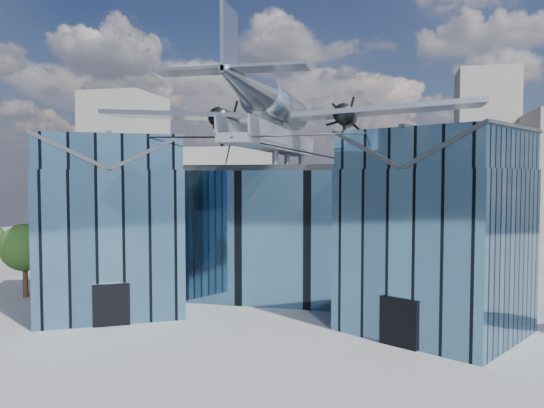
# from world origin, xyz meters

# --- Properties ---
(ground_plane) EXTENTS (120.00, 120.00, 0.00)m
(ground_plane) POSITION_xyz_m (0.00, 0.00, 0.00)
(ground_plane) COLOR gray
(museum) EXTENTS (32.88, 24.50, 17.60)m
(museum) POSITION_xyz_m (0.00, 5.82, 5.54)
(museum) COLOR teal
(museum) RESTS_ON ground
(bg_towers) EXTENTS (77.00, 24.50, 26.00)m
(bg_towers) POSITION_xyz_m (1.45, 50.49, 10.01)
(bg_towers) COLOR gray
(bg_towers) RESTS_ON ground
(tree_plaza_w) EXTENTS (4.17, 4.17, 5.56)m
(tree_plaza_w) POSITION_xyz_m (-18.80, 0.92, 3.76)
(tree_plaza_w) COLOR #321E14
(tree_plaza_w) RESTS_ON ground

